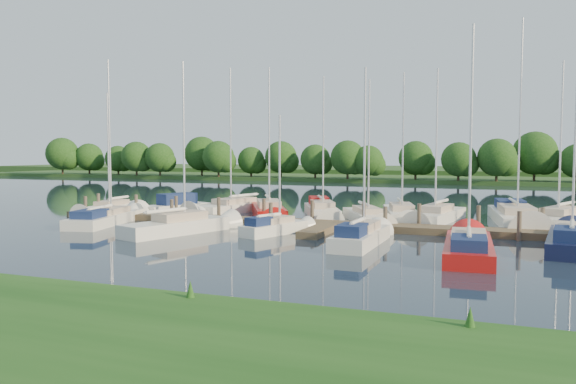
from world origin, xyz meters
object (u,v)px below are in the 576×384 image
(sailboat_n_0, at_px, (111,210))
(sailboat_n_5, at_px, (367,218))
(dock, at_px, (329,226))
(motorboat, at_px, (175,208))
(sailboat_s_2, at_px, (276,229))

(sailboat_n_0, bearing_deg, sailboat_n_5, 178.85)
(dock, bearing_deg, sailboat_n_5, 72.70)
(dock, relative_size, motorboat, 6.56)
(sailboat_n_5, bearing_deg, sailboat_s_2, 36.38)
(sailboat_n_5, xyz_separation_m, sailboat_s_2, (-3.72, -7.40, 0.05))
(sailboat_n_0, relative_size, motorboat, 1.59)
(sailboat_n_0, height_order, motorboat, sailboat_n_0)
(sailboat_n_0, relative_size, sailboat_s_2, 1.34)
(motorboat, height_order, sailboat_s_2, sailboat_s_2)
(sailboat_n_5, relative_size, sailboat_s_2, 1.37)
(sailboat_n_5, distance_m, sailboat_s_2, 8.28)
(dock, relative_size, sailboat_s_2, 5.53)
(sailboat_n_5, bearing_deg, sailboat_n_0, -23.11)
(dock, xyz_separation_m, sailboat_s_2, (-2.33, -2.92, 0.12))
(motorboat, relative_size, sailboat_n_5, 0.61)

